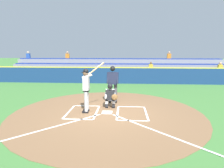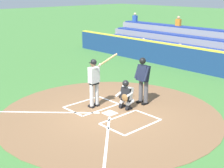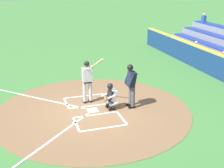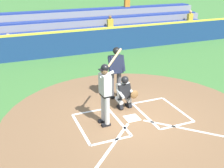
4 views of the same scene
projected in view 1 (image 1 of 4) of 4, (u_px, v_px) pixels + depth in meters
The scene contains 9 objects.
ground_plane at pixel (107, 113), 8.07m from camera, with size 120.00×120.00×0.00m, color #427A38.
dirt_circle at pixel (107, 113), 8.07m from camera, with size 8.00×8.00×0.01m, color brown.
home_plate_and_chalk at pixel (105, 120), 7.20m from camera, with size 7.93×4.91×0.01m.
batter at pixel (86, 87), 7.96m from camera, with size 0.91×0.75×2.13m.
catcher at pixel (110, 95), 8.69m from camera, with size 0.62×0.61×1.13m.
plate_umpire at pixel (113, 82), 9.46m from camera, with size 0.59×0.42×1.86m.
baseball at pixel (130, 121), 7.02m from camera, with size 0.07×0.07×0.07m, color white.
backstop_wall at pixel (116, 75), 15.33m from camera, with size 22.00×0.36×1.31m.
bleacher_stand at pixel (117, 71), 17.97m from camera, with size 20.00×3.40×2.55m.
Camera 1 is at (-0.75, 7.70, 2.60)m, focal length 30.37 mm.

